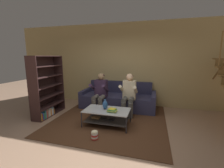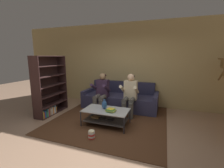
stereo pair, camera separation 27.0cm
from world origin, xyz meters
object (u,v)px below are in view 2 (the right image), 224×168
Objects in this scene: vase at (104,105)px; book_stack at (111,110)px; bookshelf at (49,90)px; popcorn_tub at (92,134)px; person_seated_right at (130,93)px; coffee_table at (106,115)px; person_seated_left at (101,91)px; couch at (120,99)px.

vase is 1.00× the size of book_stack.
bookshelf is 8.80× the size of popcorn_tub.
vase is (-0.47, -0.82, -0.15)m from person_seated_right.
coffee_table is 4.58× the size of vase.
coffee_table is (-0.42, -0.86, -0.41)m from person_seated_right.
person_seated_left reaches higher than popcorn_tub.
book_stack is at bearing -28.73° from coffee_table.
couch is at bearing 91.29° from coffee_table.
person_seated_left is 0.91m from person_seated_right.
couch reaches higher than vase.
coffee_table is 0.75m from popcorn_tub.
coffee_table is 0.26m from vase.
person_seated_left is 1.74m from popcorn_tub.
book_stack is (-0.25, -0.95, -0.23)m from person_seated_right.
bookshelf reaches higher than couch.
vase is at bearing 144.92° from coffee_table.
person_seated_right is 1.01m from book_stack.
popcorn_tub is at bearing -89.05° from vase.
couch is 2.01× the size of person_seated_right.
couch is at bearing 33.31° from bookshelf.
person_seated_right is 0.70× the size of bookshelf.
person_seated_left is at bearing 119.58° from coffee_table.
person_seated_left is 1.60m from bookshelf.
person_seated_right is 4.96× the size of vase.
book_stack is (0.17, -0.10, 0.18)m from coffee_table.
person_seated_right is (0.91, 0.00, 0.01)m from person_seated_left.
vase is (0.44, -0.82, -0.15)m from person_seated_left.
popcorn_tub is (0.01, -0.76, -0.43)m from vase.
popcorn_tub is (-0.04, -0.73, -0.17)m from coffee_table.
popcorn_tub is (-0.00, -2.15, -0.19)m from couch.
bookshelf is at bearing -146.69° from couch.
bookshelf is at bearing 175.75° from vase.
vase is 1.90m from bookshelf.
book_stack is 0.14× the size of bookshelf.
vase reaches higher than popcorn_tub.
vase is 0.27m from book_stack.
couch is 2.18× the size of coffee_table.
couch is 2.16m from popcorn_tub.
person_seated_right is 1.08× the size of coffee_table.
person_seated_left is 1.18m from book_stack.
book_stack is at bearing -7.30° from bookshelf.
person_seated_left reaches higher than coffee_table.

